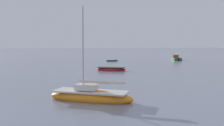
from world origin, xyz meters
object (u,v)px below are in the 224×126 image
Objects in this scene: motorboat_moored_1 at (176,59)px; rowboat_moored_2 at (112,61)px; rowboat_moored_1 at (111,69)px; sailboat_moored_0 at (91,96)px.

motorboat_moored_1 is 17.92m from rowboat_moored_2.
sailboat_moored_0 is at bearing -80.63° from rowboat_moored_1.
motorboat_moored_1 is 1.23× the size of rowboat_moored_1.
rowboat_moored_2 is at bearing 102.78° from rowboat_moored_1.
rowboat_moored_1 is at bearing -76.26° from sailboat_moored_0.
motorboat_moored_1 is 1.76× the size of rowboat_moored_2.
sailboat_moored_0 is (-32.97, -42.55, -0.02)m from motorboat_moored_1.
rowboat_moored_2 is (7.12, 22.33, -0.06)m from rowboat_moored_1.
sailboat_moored_0 reaches higher than motorboat_moored_1.
rowboat_moored_2 is at bearing -74.50° from sailboat_moored_0.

